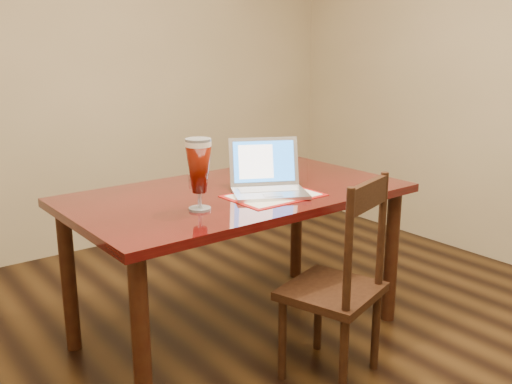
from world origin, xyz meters
TOP-DOWN VIEW (x-y plane):
  - dining_table at (0.11, 0.71)m, footprint 1.73×0.99m
  - dining_chair at (0.24, 0.10)m, footprint 0.51×0.50m

SIDE VIEW (x-z plane):
  - dining_chair at x=0.24m, z-range -0.03..0.95m
  - dining_table at x=0.11m, z-range 0.15..1.29m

